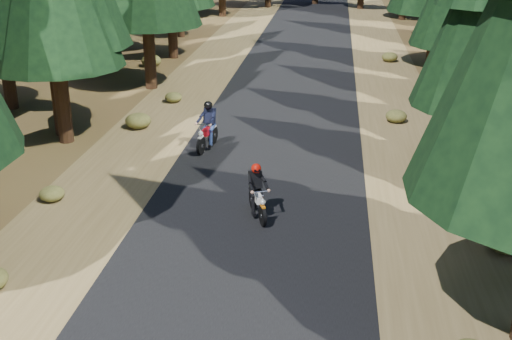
{
  "coord_description": "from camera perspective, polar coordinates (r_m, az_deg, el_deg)",
  "views": [
    {
      "loc": [
        1.91,
        -14.15,
        7.32
      ],
      "look_at": [
        0.0,
        1.5,
        1.1
      ],
      "focal_mm": 45.0,
      "sensor_mm": 36.0,
      "label": 1
    }
  ],
  "objects": [
    {
      "name": "shoulder_r",
      "position": [
        20.67,
        13.97,
        0.14
      ],
      "size": [
        3.2,
        100.0,
        0.01
      ],
      "primitive_type": "cube",
      "color": "brown",
      "rests_on": "ground"
    },
    {
      "name": "road",
      "position": [
        20.58,
        1.18,
        0.72
      ],
      "size": [
        6.0,
        100.0,
        0.01
      ],
      "primitive_type": "cube",
      "color": "black",
      "rests_on": "ground"
    },
    {
      "name": "rider_lead",
      "position": [
        16.65,
        0.14,
        -2.7
      ],
      "size": [
        1.03,
        1.68,
        1.44
      ],
      "rotation": [
        0.0,
        0.0,
        3.51
      ],
      "color": "white",
      "rests_on": "road"
    },
    {
      "name": "rider_follow",
      "position": [
        21.64,
        -4.35,
        3.24
      ],
      "size": [
        0.86,
        1.89,
        1.63
      ],
      "rotation": [
        0.0,
        0.0,
        2.97
      ],
      "color": "maroon",
      "rests_on": "road"
    },
    {
      "name": "ground",
      "position": [
        16.04,
        -0.65,
        -5.62
      ],
      "size": [
        120.0,
        120.0,
        0.0
      ],
      "primitive_type": "plane",
      "color": "#472F19",
      "rests_on": "ground"
    },
    {
      "name": "understory_shrubs",
      "position": [
        23.03,
        5.72,
        3.63
      ],
      "size": [
        15.72,
        31.56,
        0.67
      ],
      "color": "#474C1E",
      "rests_on": "ground"
    },
    {
      "name": "shoulder_l",
      "position": [
        21.5,
        -11.11,
        1.22
      ],
      "size": [
        3.2,
        100.0,
        0.01
      ],
      "primitive_type": "cube",
      "color": "brown",
      "rests_on": "ground"
    }
  ]
}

